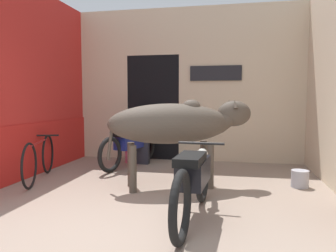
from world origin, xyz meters
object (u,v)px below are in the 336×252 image
motorcycle_near (194,179)px  bucket (300,179)px  cow (177,124)px  bicycle (40,159)px  motorcycle_far (129,145)px  shopkeeper_seated (143,133)px  plastic_stool (130,151)px

motorcycle_near → bucket: bearing=49.1°
motorcycle_near → cow: bearing=107.3°
cow → bucket: size_ratio=8.62×
motorcycle_near → bucket: size_ratio=7.76×
cow → bicycle: 2.39m
motorcycle_far → shopkeeper_seated: size_ratio=1.52×
bicycle → motorcycle_near: bearing=-25.0°
cow → plastic_stool: (-1.31, 1.70, -0.72)m
motorcycle_far → motorcycle_near: bearing=-58.4°
bucket → shopkeeper_seated: bearing=154.3°
motorcycle_far → plastic_stool: motorcycle_far is taller
cow → bucket: 2.06m
cow → motorcycle_far: 1.84m
shopkeeper_seated → bucket: size_ratio=4.59×
bicycle → bucket: bearing=5.4°
motorcycle_far → plastic_stool: bearing=106.4°
bicycle → shopkeeper_seated: (1.29, 1.77, 0.27)m
cow → plastic_stool: size_ratio=4.77×
motorcycle_near → plastic_stool: (-1.71, 3.00, -0.21)m
motorcycle_near → motorcycle_far: 3.05m
cow → bucket: cow is taller
motorcycle_far → shopkeeper_seated: bearing=69.0°
bucket → cow: bearing=-169.0°
bicycle → bucket: (4.15, 0.39, -0.23)m
bicycle → cow: bearing=0.8°
cow → shopkeeper_seated: (-1.02, 1.73, -0.34)m
shopkeeper_seated → plastic_stool: size_ratio=2.54×
bicycle → shopkeeper_seated: 2.20m
plastic_stool → cow: bearing=-52.4°
shopkeeper_seated → bucket: 3.22m
cow → motorcycle_near: size_ratio=1.11×
plastic_stool → bucket: (3.15, -1.34, -0.12)m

